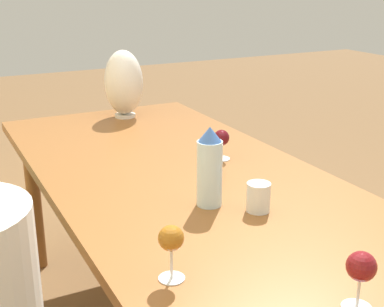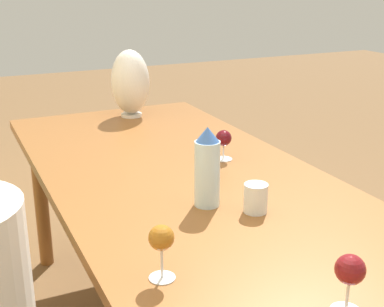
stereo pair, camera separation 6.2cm
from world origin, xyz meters
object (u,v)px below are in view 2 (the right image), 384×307
Objects in this scene: water_bottle at (207,168)px; wine_glass_0 at (161,240)px; water_tumbler at (256,198)px; wine_glass_1 at (350,272)px; vase at (130,83)px; wine_glass_2 at (224,139)px.

wine_glass_0 is at bearing 139.52° from water_bottle.
water_tumbler is (-0.11, -0.11, -0.08)m from water_bottle.
wine_glass_1 is (-0.29, -0.31, -0.00)m from wine_glass_0.
wine_glass_1 is at bearing -133.32° from wine_glass_0.
water_bottle is 2.82× the size of water_tumbler.
water_tumbler is 0.53m from wine_glass_1.
vase is at bearing -16.24° from wine_glass_0.
water_bottle is 2.15× the size of wine_glass_2.
wine_glass_0 is (-1.48, 0.43, -0.07)m from vase.
wine_glass_0 is 0.42m from wine_glass_1.
water_tumbler is at bearing -134.32° from water_bottle.
vase is 2.47× the size of wine_glass_1.
water_tumbler is at bearing 178.47° from vase.
water_bottle is 0.44m from wine_glass_2.
water_bottle reaches higher than wine_glass_2.
wine_glass_0 is (-0.23, 0.40, 0.06)m from water_tumbler.
vase is at bearing 7.79° from wine_glass_2.
wine_glass_2 is (0.70, -0.54, -0.02)m from wine_glass_0.
water_bottle reaches higher than wine_glass_0.
wine_glass_0 is at bearing 119.88° from water_tumbler.
water_bottle is at bearing 172.83° from vase.
vase reaches higher than water_tumbler.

